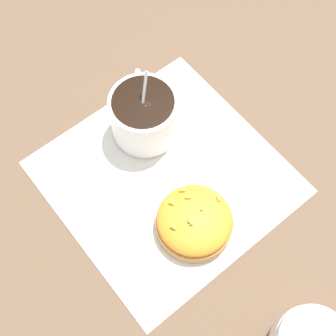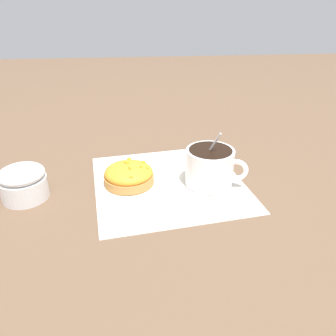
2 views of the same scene
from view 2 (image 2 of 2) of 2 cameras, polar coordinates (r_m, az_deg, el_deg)
The scene contains 5 objects.
ground_plane at distance 0.65m, azimuth 0.13°, elevation -2.63°, with size 3.00×3.00×0.00m, color brown.
paper_napkin at distance 0.64m, azimuth 0.13°, elevation -2.51°, with size 0.32×0.32×0.00m.
coffee_cup at distance 0.63m, azimuth 7.36°, elevation 0.46°, with size 0.11×0.09×0.11m.
frosted_pastry at distance 0.64m, azimuth -6.84°, elevation -1.15°, with size 0.10×0.10×0.04m.
sugar_bowl at distance 0.64m, azimuth -23.92°, elevation -2.28°, with size 0.08×0.08×0.06m.
Camera 2 is at (-0.06, -0.55, 0.33)m, focal length 35.00 mm.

